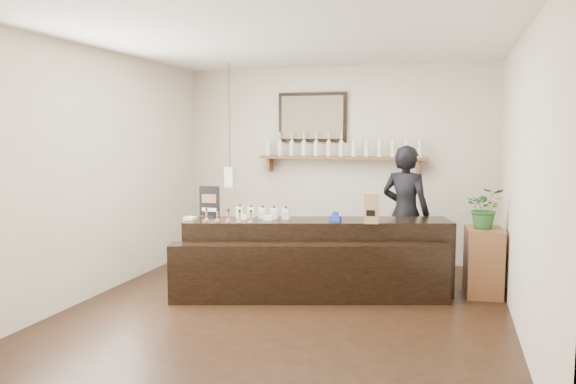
{
  "coord_description": "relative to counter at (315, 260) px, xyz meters",
  "views": [
    {
      "loc": [
        1.61,
        -5.55,
        1.85
      ],
      "look_at": [
        -0.21,
        0.7,
        1.17
      ],
      "focal_mm": 35.0,
      "sensor_mm": 36.0,
      "label": 1
    }
  ],
  "objects": [
    {
      "name": "ground",
      "position": [
        -0.14,
        -0.59,
        -0.4
      ],
      "size": [
        5.0,
        5.0,
        0.0
      ],
      "primitive_type": "plane",
      "color": "black",
      "rests_on": "ground"
    },
    {
      "name": "room_shell",
      "position": [
        -0.14,
        -0.59,
        1.3
      ],
      "size": [
        5.0,
        5.0,
        5.0
      ],
      "color": "beige",
      "rests_on": "ground"
    },
    {
      "name": "back_wall_decor",
      "position": [
        -0.29,
        1.79,
        1.35
      ],
      "size": [
        2.66,
        0.96,
        1.69
      ],
      "color": "brown",
      "rests_on": "ground"
    },
    {
      "name": "counter",
      "position": [
        0.0,
        0.0,
        0.0
      ],
      "size": [
        3.08,
        1.64,
        1.0
      ],
      "color": "black",
      "rests_on": "ground"
    },
    {
      "name": "promo_sign",
      "position": [
        -1.32,
        0.04,
        0.63
      ],
      "size": [
        0.26,
        0.03,
        0.36
      ],
      "color": "black",
      "rests_on": "counter"
    },
    {
      "name": "paper_bag",
      "position": [
        0.64,
        0.03,
        0.62
      ],
      "size": [
        0.17,
        0.13,
        0.34
      ],
      "color": "olive",
      "rests_on": "counter"
    },
    {
      "name": "tape_dispenser",
      "position": [
        0.22,
        0.07,
        0.49
      ],
      "size": [
        0.14,
        0.09,
        0.11
      ],
      "color": "#1728A1",
      "rests_on": "counter"
    },
    {
      "name": "side_cabinet",
      "position": [
        1.86,
        0.52,
        -0.01
      ],
      "size": [
        0.43,
        0.56,
        0.78
      ],
      "color": "brown",
      "rests_on": "ground"
    },
    {
      "name": "potted_plant",
      "position": [
        1.86,
        0.52,
        0.61
      ],
      "size": [
        0.43,
        0.38,
        0.47
      ],
      "primitive_type": "imported",
      "rotation": [
        0.0,
        0.0,
        0.04
      ],
      "color": "#255A24",
      "rests_on": "side_cabinet"
    },
    {
      "name": "shopkeeper",
      "position": [
        0.94,
        0.96,
        0.56
      ],
      "size": [
        0.81,
        0.66,
        1.93
      ],
      "primitive_type": "imported",
      "rotation": [
        0.0,
        0.0,
        2.81
      ],
      "color": "black",
      "rests_on": "ground"
    }
  ]
}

